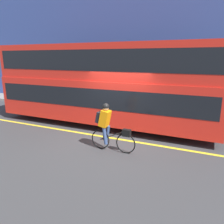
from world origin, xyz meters
name	(u,v)px	position (x,y,z in m)	size (l,w,h in m)	color
ground_plane	(115,139)	(0.00, 0.00, 0.00)	(80.00, 80.00, 0.00)	#38383A
road_center_line	(115,138)	(0.00, 0.03, 0.00)	(50.00, 0.14, 0.01)	yellow
sidewalk_curb	(147,112)	(0.00, 4.42, 0.07)	(60.00, 1.80, 0.14)	gray
building_facade	(154,47)	(0.00, 5.47, 3.56)	(60.00, 0.30, 7.12)	#33478C
bus	(104,81)	(-1.24, 1.61, 1.99)	(9.90, 2.56, 3.57)	black
cyclist_on_bike	(108,125)	(0.21, -1.03, 0.86)	(1.57, 0.32, 1.59)	black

